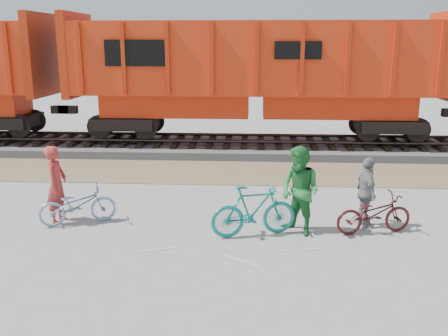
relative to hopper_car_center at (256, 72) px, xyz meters
The scene contains 11 objects.
ground 9.55m from the hopper_car_center, 96.81° to the right, with size 120.00×120.00×0.00m, color #9E9E99.
gravel_strip 4.73m from the hopper_car_center, 107.07° to the right, with size 120.00×3.00×0.02m, color #887454.
ballast_bed 3.05m from the hopper_car_center, behind, with size 120.00×4.00×0.30m, color slate.
track 2.75m from the hopper_car_center, behind, with size 120.00×2.60×0.24m.
hopper_car_center is the anchor object (origin of this frame).
bicycle_blue 9.67m from the hopper_car_center, 116.21° to the right, with size 0.61×1.75×0.92m, color #7C9FC9.
bicycle_teal 9.20m from the hopper_car_center, 90.33° to the right, with size 0.54×1.90×1.14m, color #118176.
bicycle_maroon 9.30m from the hopper_car_center, 73.16° to the right, with size 0.60×1.73×0.91m, color #461415.
person_solo 9.70m from the hopper_car_center, 119.19° to the right, with size 0.66×0.44×1.82m, color #AD302C.
person_man 8.95m from the hopper_car_center, 83.75° to the right, with size 0.95×0.74×1.95m, color #257835.
person_woman 8.81m from the hopper_car_center, 73.03° to the right, with size 0.95×0.40×1.62m, color gray.
Camera 1 is at (0.99, -10.12, 4.11)m, focal length 40.00 mm.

